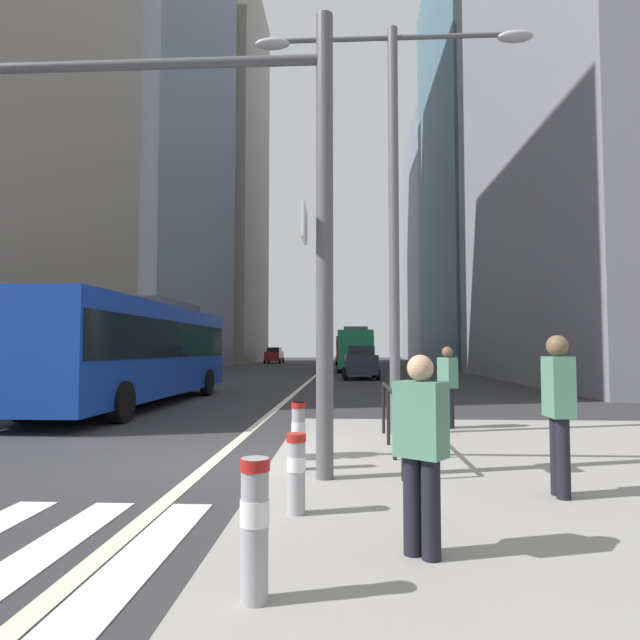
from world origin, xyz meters
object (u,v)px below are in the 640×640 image
Objects in this scene: city_bus_red_distant at (348,348)px; car_receding_near at (360,362)px; traffic_signal_gantry at (189,173)px; pedestrian_waiting at (421,445)px; bollard_front at (255,522)px; car_oncoming_mid at (274,355)px; bollard_left at (296,469)px; pedestrian_far at (448,383)px; city_bus_blue_oncoming at (137,347)px; city_bus_red_receding at (356,348)px; bollard_right at (298,432)px; street_lamp_post at (393,170)px; pedestrian_walking at (559,406)px.

city_bus_red_distant is 29.58m from car_receding_near.
traffic_signal_gantry is 3.80× the size of pedestrian_waiting.
city_bus_red_distant is 57.68m from bollard_front.
car_oncoming_mid reaches higher than bollard_left.
city_bus_red_distant is 6.44× the size of pedestrian_far.
city_bus_red_receding is (7.25, 26.19, -0.00)m from city_bus_blue_oncoming.
city_bus_red_receding is 6.66× the size of pedestrian_far.
bollard_right is (-1.40, -24.34, -0.34)m from car_receding_near.
pedestrian_far is at bearing -86.29° from car_receding_near.
street_lamp_post reaches higher than bollard_front.
city_bus_red_receding is at bearing -88.02° from city_bus_red_distant.
pedestrian_walking reaches higher than pedestrian_far.
city_bus_blue_oncoming is 12.89× the size of bollard_front.
car_receding_near is 21.67m from street_lamp_post.
pedestrian_far is at bearing 77.87° from pedestrian_waiting.
city_bus_red_receding reaches higher than car_receding_near.
pedestrian_waiting is (9.60, -61.05, 0.03)m from car_oncoming_mid.
city_bus_blue_oncoming is 2.68× the size of car_receding_near.
city_bus_red_distant is 1.79× the size of traffic_signal_gantry.
pedestrian_walking is at bearing -49.20° from city_bus_blue_oncoming.
pedestrian_far is at bearing -87.47° from city_bus_red_receding.
bollard_left is at bearing -81.93° from car_oncoming_mid.
car_oncoming_mid is 2.44× the size of pedestrian_walking.
car_oncoming_mid is 55.28m from pedestrian_far.
car_oncoming_mid is at bearing 100.85° from pedestrian_walking.
city_bus_blue_oncoming is 49.02m from car_oncoming_mid.
street_lamp_post is (0.23, -32.23, 3.45)m from city_bus_red_receding.
bollard_right is 3.26m from pedestrian_walking.
street_lamp_post reaches higher than bollard_left.
car_oncoming_mid is (-9.06, 4.19, -0.85)m from city_bus_red_distant.
street_lamp_post is at bearing 77.59° from bollard_front.
traffic_signal_gantry is 4.82m from street_lamp_post.
pedestrian_waiting is at bearing -43.01° from traffic_signal_gantry.
traffic_signal_gantry reaches higher than bollard_right.
city_bus_red_distant is 11.93× the size of bollard_right.
bollard_right is 0.57× the size of pedestrian_waiting.
city_bus_blue_oncoming is at bearing 141.09° from street_lamp_post.
car_receding_near is 2.47× the size of pedestrian_walking.
car_oncoming_mid is 61.80m from pedestrian_waiting.
pedestrian_waiting is at bearing 34.26° from bollard_front.
car_oncoming_mid is at bearing 98.94° from pedestrian_waiting.
car_oncoming_mid reaches higher than pedestrian_walking.
bollard_right is 3.24m from pedestrian_waiting.
car_oncoming_mid is at bearing 97.75° from bollard_front.
city_bus_red_distant is 50.02m from pedestrian_far.
city_bus_blue_oncoming reaches higher than car_receding_near.
pedestrian_far is at bearing 66.32° from bollard_left.
pedestrian_walking is at bearing -71.57° from street_lamp_post.
traffic_signal_gantry is at bearing 114.10° from bollard_front.
city_bus_blue_oncoming is 10.94m from bollard_right.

